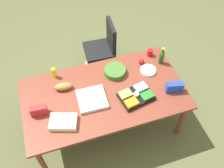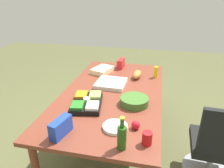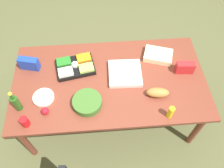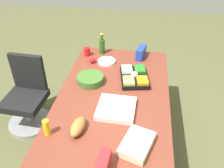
{
  "view_description": "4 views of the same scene",
  "coord_description": "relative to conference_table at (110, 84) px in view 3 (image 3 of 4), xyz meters",
  "views": [
    {
      "loc": [
        -0.5,
        -1.9,
        3.46
      ],
      "look_at": [
        0.12,
        0.04,
        0.88
      ],
      "focal_mm": 40.53,
      "sensor_mm": 36.0,
      "label": 1
    },
    {
      "loc": [
        2.19,
        0.48,
        1.89
      ],
      "look_at": [
        -0.01,
        -0.01,
        0.88
      ],
      "focal_mm": 33.66,
      "sensor_mm": 36.0,
      "label": 2
    },
    {
      "loc": [
        0.09,
        1.47,
        2.86
      ],
      "look_at": [
        -0.02,
        0.09,
        0.83
      ],
      "focal_mm": 36.99,
      "sensor_mm": 36.0,
      "label": 3
    },
    {
      "loc": [
        -1.91,
        -0.27,
        2.35
      ],
      "look_at": [
        0.13,
        0.03,
        0.87
      ],
      "focal_mm": 38.81,
      "sensor_mm": 36.0,
      "label": 4
    }
  ],
  "objects": [
    {
      "name": "red_solo_cup",
      "position": [
        0.85,
        0.46,
        0.12
      ],
      "size": [
        0.1,
        0.1,
        0.11
      ],
      "primitive_type": "cylinder",
      "rotation": [
        0.0,
        0.0,
        0.24
      ],
      "color": "red",
      "rests_on": "conference_table"
    },
    {
      "name": "apple_red",
      "position": [
        0.67,
        0.35,
        0.11
      ],
      "size": [
        0.09,
        0.09,
        0.08
      ],
      "primitive_type": "sphere",
      "rotation": [
        0.0,
        0.0,
        -0.17
      ],
      "color": "red",
      "rests_on": "conference_table"
    },
    {
      "name": "chip_bag_blue",
      "position": [
        0.89,
        -0.24,
        0.14
      ],
      "size": [
        0.23,
        0.13,
        0.15
      ],
      "primitive_type": "cube",
      "rotation": [
        0.0,
        0.0,
        -0.23
      ],
      "color": "#1C3DAE",
      "rests_on": "conference_table"
    },
    {
      "name": "chip_bag_red",
      "position": [
        -0.84,
        -0.05,
        0.14
      ],
      "size": [
        0.21,
        0.1,
        0.14
      ],
      "primitive_type": "cube",
      "rotation": [
        0.0,
        0.0,
        -0.08
      ],
      "color": "red",
      "rests_on": "conference_table"
    },
    {
      "name": "paper_plate_stack",
      "position": [
        0.7,
        0.18,
        0.08
      ],
      "size": [
        0.25,
        0.25,
        0.03
      ],
      "primitive_type": "cylinder",
      "rotation": [
        0.0,
        0.0,
        -0.17
      ],
      "color": "white",
      "rests_on": "conference_table"
    },
    {
      "name": "wine_bottle",
      "position": [
        0.94,
        0.28,
        0.18
      ],
      "size": [
        0.09,
        0.09,
        0.28
      ],
      "color": "#234F16",
      "rests_on": "conference_table"
    },
    {
      "name": "ground_plane",
      "position": [
        0.0,
        0.0,
        -0.71
      ],
      "size": [
        10.0,
        10.0,
        0.0
      ],
      "primitive_type": "plane",
      "color": "brown"
    },
    {
      "name": "mustard_bottle",
      "position": [
        -0.56,
        0.49,
        0.15
      ],
      "size": [
        0.06,
        0.06,
        0.16
      ],
      "primitive_type": "cylinder",
      "rotation": [
        0.0,
        0.0,
        -0.08
      ],
      "color": "yellow",
      "rests_on": "conference_table"
    },
    {
      "name": "sheet_cake",
      "position": [
        -0.59,
        -0.28,
        0.1
      ],
      "size": [
        0.37,
        0.31,
        0.07
      ],
      "primitive_type": "cube",
      "rotation": [
        0.0,
        0.0,
        -0.32
      ],
      "color": "beige",
      "rests_on": "conference_table"
    },
    {
      "name": "pizza_box",
      "position": [
        -0.18,
        -0.06,
        0.09
      ],
      "size": [
        0.37,
        0.37,
        0.05
      ],
      "primitive_type": "cube",
      "rotation": [
        0.0,
        0.0,
        -0.04
      ],
      "color": "silver",
      "rests_on": "conference_table"
    },
    {
      "name": "veggie_tray",
      "position": [
        0.37,
        -0.19,
        0.11
      ],
      "size": [
        0.47,
        0.37,
        0.09
      ],
      "color": "black",
      "rests_on": "conference_table"
    },
    {
      "name": "conference_table",
      "position": [
        0.0,
        0.0,
        0.0
      ],
      "size": [
        2.13,
        1.15,
        0.78
      ],
      "color": "brown",
      "rests_on": "ground"
    },
    {
      "name": "salad_bowl",
      "position": [
        0.25,
        0.29,
        0.11
      ],
      "size": [
        0.36,
        0.36,
        0.08
      ],
      "primitive_type": "cylinder",
      "rotation": [
        0.0,
        0.0,
        -0.22
      ],
      "color": "#3B6526",
      "rests_on": "conference_table"
    },
    {
      "name": "bread_loaf",
      "position": [
        -0.49,
        0.24,
        0.12
      ],
      "size": [
        0.25,
        0.14,
        0.1
      ],
      "primitive_type": "ellipsoid",
      "rotation": [
        0.0,
        0.0,
        -0.11
      ],
      "color": "#A76F35",
      "rests_on": "conference_table"
    }
  ]
}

